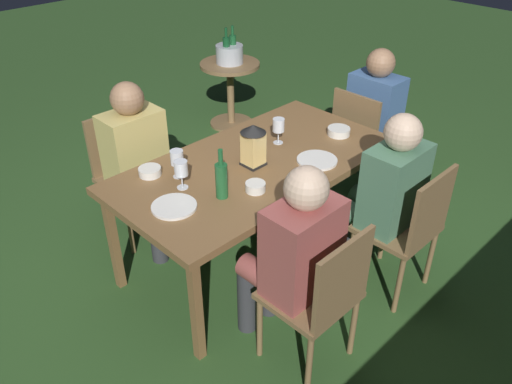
{
  "coord_description": "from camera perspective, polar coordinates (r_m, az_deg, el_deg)",
  "views": [
    {
      "loc": [
        1.92,
        1.94,
        2.28
      ],
      "look_at": [
        0.0,
        0.0,
        0.51
      ],
      "focal_mm": 36.18,
      "sensor_mm": 36.0,
      "label": 1
    }
  ],
  "objects": [
    {
      "name": "green_bottle_on_table",
      "position": [
        2.76,
        -3.84,
        1.39
      ],
      "size": [
        0.07,
        0.07,
        0.29
      ],
      "color": "#1E5B2D",
      "rests_on": "dining_table"
    },
    {
      "name": "bowl_salad",
      "position": [
        3.06,
        -11.65,
        2.27
      ],
      "size": [
        0.13,
        0.13,
        0.05
      ],
      "color": "silver",
      "rests_on": "dining_table"
    },
    {
      "name": "bowl_olives",
      "position": [
        3.5,
        9.14,
        6.67
      ],
      "size": [
        0.15,
        0.15,
        0.05
      ],
      "color": "silver",
      "rests_on": "dining_table"
    },
    {
      "name": "chair_side_right_a",
      "position": [
        3.13,
        16.46,
        -3.66
      ],
      "size": [
        0.42,
        0.4,
        0.87
      ],
      "color": "brown",
      "rests_on": "ground"
    },
    {
      "name": "ice_bucket",
      "position": [
        5.06,
        -2.95,
        15.15
      ],
      "size": [
        0.26,
        0.26,
        0.34
      ],
      "color": "#B2B7BF",
      "rests_on": "side_table"
    },
    {
      "name": "wine_glass_a",
      "position": [
        3.31,
        2.51,
        7.26
      ],
      "size": [
        0.08,
        0.08,
        0.17
      ],
      "color": "silver",
      "rests_on": "dining_table"
    },
    {
      "name": "ground_plane",
      "position": [
        3.56,
        0.0,
        -6.94
      ],
      "size": [
        16.0,
        16.0,
        0.0
      ],
      "primitive_type": "plane",
      "color": "#2D5123"
    },
    {
      "name": "wine_glass_c",
      "position": [
        2.86,
        -8.29,
        2.47
      ],
      "size": [
        0.08,
        0.08,
        0.17
      ],
      "color": "silver",
      "rests_on": "dining_table"
    },
    {
      "name": "person_in_blue",
      "position": [
        4.13,
        13.39,
        8.54
      ],
      "size": [
        0.48,
        0.38,
        1.15
      ],
      "color": "#426699",
      "rests_on": "ground"
    },
    {
      "name": "wine_glass_b",
      "position": [
        2.97,
        -8.73,
        3.64
      ],
      "size": [
        0.08,
        0.08,
        0.17
      ],
      "color": "silver",
      "rests_on": "dining_table"
    },
    {
      "name": "side_table",
      "position": [
        5.16,
        -2.86,
        11.85
      ],
      "size": [
        0.58,
        0.58,
        0.64
      ],
      "color": "brown",
      "rests_on": "ground"
    },
    {
      "name": "chair_side_left_b",
      "position": [
        3.66,
        -14.02,
        2.43
      ],
      "size": [
        0.42,
        0.4,
        0.87
      ],
      "color": "brown",
      "rests_on": "ground"
    },
    {
      "name": "dining_table",
      "position": [
        3.17,
        0.0,
        2.52
      ],
      "size": [
        1.77,
        0.93,
        0.73
      ],
      "color": "brown",
      "rests_on": "ground"
    },
    {
      "name": "chair_side_right_b",
      "position": [
        2.59,
        7.17,
        -11.21
      ],
      "size": [
        0.42,
        0.4,
        0.87
      ],
      "color": "brown",
      "rests_on": "ground"
    },
    {
      "name": "bowl_bread",
      "position": [
        2.85,
        -0.06,
        0.6
      ],
      "size": [
        0.11,
        0.11,
        0.05
      ],
      "color": "silver",
      "rests_on": "dining_table"
    },
    {
      "name": "person_in_green",
      "position": [
        3.12,
        13.86,
        0.06
      ],
      "size": [
        0.38,
        0.47,
        1.15
      ],
      "color": "#4C7A5B",
      "rests_on": "ground"
    },
    {
      "name": "person_in_mustard",
      "position": [
        3.43,
        -12.6,
        3.46
      ],
      "size": [
        0.38,
        0.47,
        1.15
      ],
      "color": "tan",
      "rests_on": "ground"
    },
    {
      "name": "plate_a",
      "position": [
        3.16,
        6.76,
        3.5
      ],
      "size": [
        0.25,
        0.25,
        0.01
      ],
      "primitive_type": "cylinder",
      "color": "white",
      "rests_on": "dining_table"
    },
    {
      "name": "plate_b",
      "position": [
        2.75,
        -9.04,
        -1.59
      ],
      "size": [
        0.24,
        0.24,
        0.01
      ],
      "primitive_type": "cylinder",
      "color": "white",
      "rests_on": "dining_table"
    },
    {
      "name": "person_in_rust",
      "position": [
        2.58,
        4.02,
        -6.7
      ],
      "size": [
        0.38,
        0.47,
        1.15
      ],
      "color": "#9E4C47",
      "rests_on": "ground"
    },
    {
      "name": "chair_head_near",
      "position": [
        4.04,
        11.58,
        5.84
      ],
      "size": [
        0.4,
        0.42,
        0.87
      ],
      "color": "brown",
      "rests_on": "ground"
    },
    {
      "name": "lantern_centerpiece",
      "position": [
        3.04,
        -0.31,
        5.45
      ],
      "size": [
        0.15,
        0.15,
        0.27
      ],
      "color": "black",
      "rests_on": "dining_table"
    }
  ]
}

